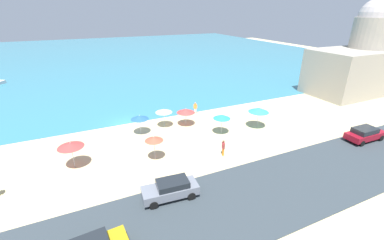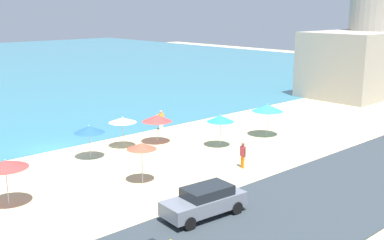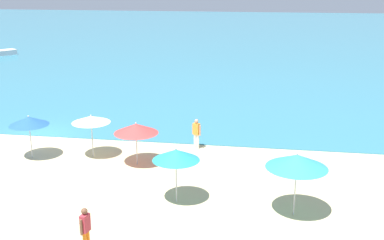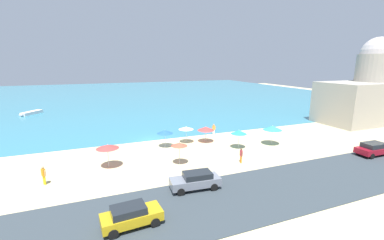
% 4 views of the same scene
% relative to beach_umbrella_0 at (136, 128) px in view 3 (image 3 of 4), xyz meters
% --- Properties ---
extents(ground_plane, '(160.00, 160.00, 0.00)m').
position_rel_beach_umbrella_0_xyz_m(ground_plane, '(-6.96, 3.44, -1.94)').
color(ground_plane, '#CEBD8B').
extents(sea, '(150.00, 110.00, 0.05)m').
position_rel_beach_umbrella_0_xyz_m(sea, '(-6.96, 58.44, -1.92)').
color(sea, teal).
rests_on(sea, ground_plane).
extents(beach_umbrella_0, '(2.26, 2.26, 2.26)m').
position_rel_beach_umbrella_0_xyz_m(beach_umbrella_0, '(0.00, 0.00, 0.00)').
color(beach_umbrella_0, '#B2B2B7').
rests_on(beach_umbrella_0, ground_plane).
extents(beach_umbrella_2, '(2.47, 2.47, 2.67)m').
position_rel_beach_umbrella_0_xyz_m(beach_umbrella_2, '(7.72, -4.30, 0.38)').
color(beach_umbrella_2, '#B2B2B7').
rests_on(beach_umbrella_2, ground_plane).
extents(beach_umbrella_4, '(2.00, 2.00, 2.46)m').
position_rel_beach_umbrella_0_xyz_m(beach_umbrella_4, '(2.81, -3.92, 0.21)').
color(beach_umbrella_4, '#B2B2B7').
rests_on(beach_umbrella_4, ground_plane).
extents(beach_umbrella_6, '(2.07, 2.07, 2.35)m').
position_rel_beach_umbrella_0_xyz_m(beach_umbrella_6, '(-5.78, 0.02, 0.11)').
color(beach_umbrella_6, '#B2B2B7').
rests_on(beach_umbrella_6, ground_plane).
extents(beach_umbrella_7, '(2.03, 2.03, 2.34)m').
position_rel_beach_umbrella_0_xyz_m(beach_umbrella_7, '(-2.62, 0.69, 0.15)').
color(beach_umbrella_7, '#B2B2B7').
rests_on(beach_umbrella_7, ground_plane).
extents(bather_0, '(0.30, 0.56, 1.69)m').
position_rel_beach_umbrella_0_xyz_m(bather_0, '(0.45, -8.27, -0.99)').
color(bather_0, orange).
rests_on(bather_0, ground_plane).
extents(bather_2, '(0.52, 0.35, 1.72)m').
position_rel_beach_umbrella_0_xyz_m(bather_2, '(2.65, 2.85, -0.98)').
color(bather_2, white).
rests_on(bather_2, ground_plane).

